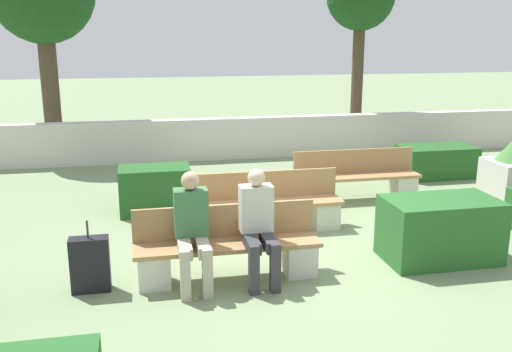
% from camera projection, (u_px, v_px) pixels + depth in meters
% --- Properties ---
extents(ground_plane, '(60.00, 60.00, 0.00)m').
position_uv_depth(ground_plane, '(282.00, 249.00, 7.61)').
color(ground_plane, gray).
extents(perimeter_wall, '(14.87, 0.30, 0.93)m').
position_uv_depth(perimeter_wall, '(221.00, 139.00, 12.90)').
color(perimeter_wall, beige).
rests_on(perimeter_wall, ground_plane).
extents(bench_front, '(2.17, 0.48, 0.84)m').
position_uv_depth(bench_front, '(228.00, 251.00, 6.66)').
color(bench_front, '#A37A4C').
rests_on(bench_front, ground_plane).
extents(bench_left_side, '(2.15, 0.49, 0.84)m').
position_uv_depth(bench_left_side, '(357.00, 180.00, 9.80)').
color(bench_left_side, '#A37A4C').
rests_on(bench_left_side, ground_plane).
extents(bench_right_side, '(2.08, 0.48, 0.84)m').
position_uv_depth(bench_right_side, '(271.00, 208.00, 8.28)').
color(bench_right_side, '#A37A4C').
rests_on(bench_right_side, ground_plane).
extents(person_seated_man, '(0.38, 0.63, 1.31)m').
position_uv_depth(person_seated_man, '(258.00, 222.00, 6.50)').
color(person_seated_man, '#333338').
rests_on(person_seated_man, ground_plane).
extents(person_seated_woman, '(0.38, 0.63, 1.32)m').
position_uv_depth(person_seated_woman, '(192.00, 226.00, 6.35)').
color(person_seated_woman, '#B2A893').
rests_on(person_seated_woman, ground_plane).
extents(hedge_block_near_left, '(1.45, 0.82, 0.61)m').
position_uv_depth(hedge_block_near_left, '(436.00, 161.00, 11.37)').
color(hedge_block_near_left, '#235623').
rests_on(hedge_block_near_left, ground_plane).
extents(hedge_block_near_right, '(1.41, 0.82, 0.79)m').
position_uv_depth(hedge_block_near_right, '(440.00, 229.00, 7.19)').
color(hedge_block_near_right, '#286028').
rests_on(hedge_block_near_right, ground_plane).
extents(hedge_block_far_right, '(1.11, 0.68, 0.74)m').
position_uv_depth(hedge_block_far_right, '(155.00, 190.00, 9.11)').
color(hedge_block_far_right, '#235623').
rests_on(hedge_block_far_right, ground_plane).
extents(suitcase, '(0.43, 0.19, 0.83)m').
position_uv_depth(suitcase, '(90.00, 264.00, 6.32)').
color(suitcase, black).
rests_on(suitcase, ground_plane).
extents(tree_center_left, '(1.61, 1.61, 4.44)m').
position_uv_depth(tree_center_left, '(361.00, 1.00, 13.35)').
color(tree_center_left, '#473828').
rests_on(tree_center_left, ground_plane).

